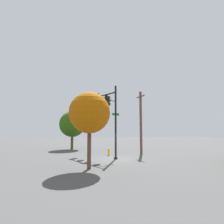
# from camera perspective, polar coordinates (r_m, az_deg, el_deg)

# --- Properties ---
(ground_plane) EXTENTS (120.00, 120.00, 0.00)m
(ground_plane) POSITION_cam_1_polar(r_m,az_deg,el_deg) (19.59, 1.12, -13.96)
(ground_plane) COLOR #484848
(signal_pole_assembly) EXTENTS (6.28, 2.57, 7.48)m
(signal_pole_assembly) POSITION_cam_1_polar(r_m,az_deg,el_deg) (21.65, -3.07, 1.41)
(signal_pole_assembly) COLOR black
(signal_pole_assembly) RESTS_ON ground_plane
(utility_pole) EXTENTS (1.80, 0.31, 7.70)m
(utility_pole) POSITION_cam_1_polar(r_m,az_deg,el_deg) (23.78, 8.65, -2.86)
(utility_pole) COLOR brown
(utility_pole) RESTS_ON ground_plane
(fire_hydrant) EXTENTS (0.33, 0.24, 0.83)m
(fire_hydrant) POSITION_cam_1_polar(r_m,az_deg,el_deg) (22.25, -1.01, -11.89)
(fire_hydrant) COLOR #DABF0F
(fire_hydrant) RESTS_ON ground_plane
(tree_near) EXTENTS (3.99, 3.99, 5.86)m
(tree_near) POSITION_cam_1_polar(r_m,az_deg,el_deg) (30.08, -11.81, -3.58)
(tree_near) COLOR brown
(tree_near) RESTS_ON ground_plane
(tree_mid) EXTENTS (3.16, 3.16, 5.79)m
(tree_mid) POSITION_cam_1_polar(r_m,az_deg,el_deg) (14.60, -6.76, -0.29)
(tree_mid) COLOR brown
(tree_mid) RESTS_ON ground_plane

